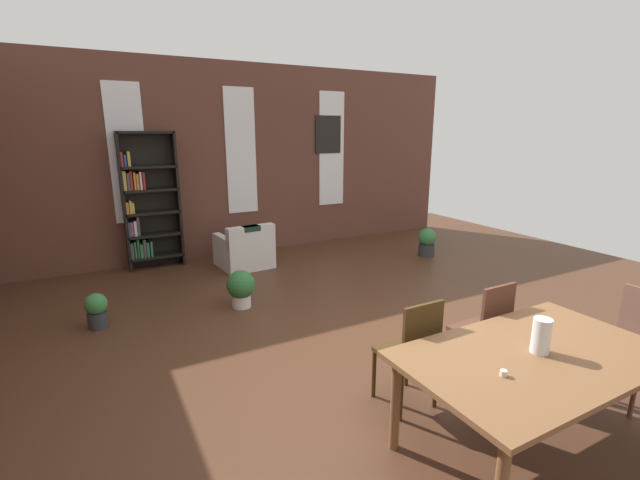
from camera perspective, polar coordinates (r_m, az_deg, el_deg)
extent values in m
plane|color=#4D2E1D|center=(4.57, 9.27, -15.07)|extent=(11.68, 11.68, 0.00)
cube|color=brown|center=(8.09, -10.49, 10.23)|extent=(9.01, 0.12, 3.39)
cube|color=white|center=(7.64, -24.04, 10.31)|extent=(0.55, 0.02, 2.20)
cube|color=white|center=(8.01, -10.39, 11.41)|extent=(0.55, 0.02, 2.20)
cube|color=white|center=(8.78, 1.53, 11.85)|extent=(0.55, 0.02, 2.20)
cube|color=brown|center=(3.39, 26.51, -13.55)|extent=(1.86, 1.09, 0.04)
cylinder|color=brown|center=(3.30, 9.91, -20.57)|extent=(0.07, 0.07, 0.71)
cylinder|color=brown|center=(4.40, 27.64, -12.66)|extent=(0.07, 0.07, 0.71)
cylinder|color=silver|center=(3.36, 27.16, -11.17)|extent=(0.12, 0.12, 0.25)
cylinder|color=silver|center=(3.02, 23.04, -15.86)|extent=(0.04, 0.04, 0.04)
cube|color=#3F2B12|center=(3.73, 11.22, -14.42)|extent=(0.40, 0.40, 0.04)
cube|color=#3F2B12|center=(3.50, 13.38, -12.01)|extent=(0.38, 0.03, 0.50)
cylinder|color=#3F2B12|center=(4.07, 11.41, -15.65)|extent=(0.04, 0.04, 0.43)
cylinder|color=#3F2B12|center=(3.87, 7.12, -17.11)|extent=(0.04, 0.04, 0.43)
cylinder|color=#3F2B12|center=(3.84, 15.01, -17.81)|extent=(0.04, 0.04, 0.43)
cylinder|color=#3F2B12|center=(3.64, 10.62, -19.57)|extent=(0.04, 0.04, 0.43)
cube|color=#553023|center=(4.27, 20.12, -11.24)|extent=(0.40, 0.40, 0.04)
cube|color=#553023|center=(4.07, 22.38, -8.92)|extent=(0.38, 0.03, 0.50)
cylinder|color=#553023|center=(4.60, 19.68, -12.56)|extent=(0.04, 0.04, 0.43)
cylinder|color=#553023|center=(4.36, 16.42, -13.84)|extent=(0.04, 0.04, 0.43)
cylinder|color=#553023|center=(4.40, 23.25, -14.18)|extent=(0.04, 0.04, 0.43)
cylinder|color=#553023|center=(4.15, 20.04, -15.66)|extent=(0.04, 0.04, 0.43)
cube|color=brown|center=(4.50, 35.47, -11.80)|extent=(0.40, 0.40, 0.04)
cylinder|color=brown|center=(4.52, 31.89, -14.48)|extent=(0.04, 0.04, 0.43)
cylinder|color=brown|center=(4.38, 36.05, -15.99)|extent=(0.04, 0.04, 0.43)
cylinder|color=brown|center=(4.81, 34.13, -13.07)|extent=(0.04, 0.04, 0.43)
cube|color=black|center=(7.52, -24.48, 4.43)|extent=(0.04, 0.28, 2.22)
cube|color=black|center=(7.62, -18.22, 5.11)|extent=(0.04, 0.28, 2.22)
cube|color=black|center=(7.69, -21.47, 4.92)|extent=(0.87, 0.01, 2.22)
cube|color=black|center=(7.75, -20.72, -1.97)|extent=(0.83, 0.28, 0.04)
cube|color=#4C4C51|center=(7.68, -23.57, -1.24)|extent=(0.05, 0.24, 0.26)
cube|color=#33724C|center=(7.68, -23.20, -1.13)|extent=(0.03, 0.21, 0.27)
cube|color=#33724C|center=(7.68, -22.87, -0.95)|extent=(0.03, 0.16, 0.31)
cube|color=#33724C|center=(7.69, -22.51, -1.23)|extent=(0.05, 0.22, 0.23)
cube|color=#4C4C51|center=(7.69, -22.17, -0.94)|extent=(0.04, 0.22, 0.29)
cube|color=#33724C|center=(7.70, -21.80, -1.07)|extent=(0.04, 0.23, 0.25)
cube|color=#33724C|center=(7.71, -21.40, -0.99)|extent=(0.04, 0.21, 0.26)
cube|color=black|center=(7.66, -20.96, 0.69)|extent=(0.83, 0.28, 0.04)
cube|color=#4C4C51|center=(7.60, -23.88, 1.36)|extent=(0.03, 0.24, 0.23)
cube|color=#8C4C8C|center=(7.60, -23.57, 1.38)|extent=(0.04, 0.18, 0.23)
cube|color=white|center=(7.60, -23.20, 1.49)|extent=(0.04, 0.18, 0.25)
cube|color=#4C4C51|center=(7.60, -22.88, 1.76)|extent=(0.04, 0.19, 0.31)
cube|color=black|center=(7.59, -21.21, 3.41)|extent=(0.83, 0.28, 0.04)
cube|color=orange|center=(7.54, -24.11, 3.92)|extent=(0.04, 0.22, 0.18)
cube|color=gold|center=(7.54, -23.75, 4.05)|extent=(0.03, 0.22, 0.21)
cube|color=gold|center=(7.55, -23.45, 3.93)|extent=(0.03, 0.16, 0.17)
cube|color=black|center=(7.54, -21.46, 6.17)|extent=(0.83, 0.28, 0.04)
cube|color=gold|center=(7.48, -24.42, 7.16)|extent=(0.05, 0.22, 0.30)
cube|color=#4C4C51|center=(7.49, -23.99, 7.08)|extent=(0.04, 0.21, 0.27)
cube|color=#B22D28|center=(7.49, -23.67, 7.22)|extent=(0.03, 0.17, 0.30)
cube|color=orange|center=(7.49, -23.30, 7.17)|extent=(0.03, 0.22, 0.27)
cube|color=orange|center=(7.50, -22.96, 7.11)|extent=(0.04, 0.19, 0.25)
cube|color=white|center=(7.50, -22.62, 7.27)|extent=(0.03, 0.21, 0.28)
cube|color=#B22D28|center=(7.51, -22.28, 7.27)|extent=(0.03, 0.22, 0.27)
cube|color=black|center=(7.50, -21.72, 8.96)|extent=(0.83, 0.28, 0.04)
cube|color=#B22D28|center=(7.46, -24.74, 9.67)|extent=(0.03, 0.24, 0.22)
cube|color=#284C8C|center=(7.46, -24.36, 9.54)|extent=(0.04, 0.23, 0.18)
cube|color=gold|center=(7.46, -23.95, 9.76)|extent=(0.04, 0.18, 0.23)
cube|color=black|center=(7.48, -22.10, 13.04)|extent=(0.83, 0.28, 0.04)
cube|color=silver|center=(7.39, -10.01, -1.88)|extent=(0.86, 0.86, 0.40)
cube|color=silver|center=(7.01, -9.10, 0.45)|extent=(0.81, 0.23, 0.35)
cube|color=silver|center=(7.46, -7.70, 0.53)|extent=(0.18, 0.73, 0.15)
cube|color=silver|center=(7.20, -12.58, -0.17)|extent=(0.18, 0.73, 0.15)
cube|color=#19382D|center=(6.98, -9.14, 1.52)|extent=(0.29, 0.19, 0.08)
cylinder|color=silver|center=(5.75, -10.32, -7.91)|extent=(0.25, 0.25, 0.16)
sphere|color=#2D6B33|center=(5.67, -10.42, -5.78)|extent=(0.37, 0.37, 0.37)
cylinder|color=#333338|center=(8.15, 13.84, -1.24)|extent=(0.29, 0.29, 0.22)
sphere|color=#387F42|center=(8.10, 13.94, 0.37)|extent=(0.32, 0.32, 0.32)
cylinder|color=#333338|center=(5.72, -27.25, -9.32)|extent=(0.22, 0.22, 0.19)
sphere|color=#387F42|center=(5.65, -27.47, -7.51)|extent=(0.25, 0.25, 0.25)
cube|color=black|center=(8.72, 1.06, 13.74)|extent=(0.56, 0.03, 0.72)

